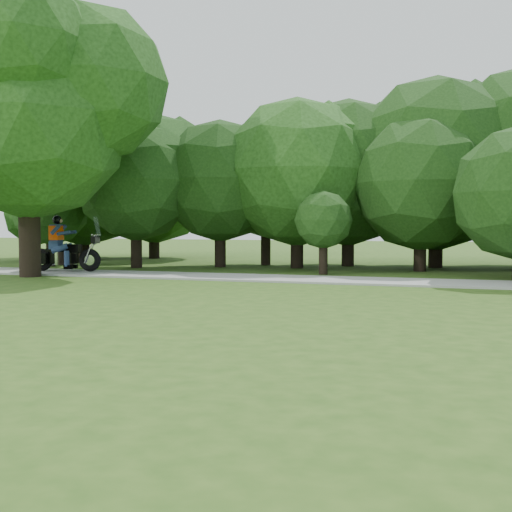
# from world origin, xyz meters

# --- Properties ---
(ground) EXTENTS (100.00, 100.00, 0.00)m
(ground) POSITION_xyz_m (0.00, 0.00, 0.00)
(ground) COLOR #2B4E16
(ground) RESTS_ON ground
(walkway) EXTENTS (60.00, 2.20, 0.06)m
(walkway) POSITION_xyz_m (0.00, 8.00, 0.03)
(walkway) COLOR gray
(walkway) RESTS_ON ground
(tree_line) EXTENTS (39.52, 12.54, 7.72)m
(tree_line) POSITION_xyz_m (0.59, 14.47, 3.65)
(tree_line) COLOR black
(tree_line) RESTS_ON ground
(big_tree_west) EXTENTS (8.64, 6.56, 9.96)m
(big_tree_west) POSITION_xyz_m (-10.54, 6.85, 5.76)
(big_tree_west) COLOR black
(big_tree_west) RESTS_ON ground
(touring_motorcycle) EXTENTS (2.53, 1.06, 1.93)m
(touring_motorcycle) POSITION_xyz_m (-10.46, 8.12, 0.76)
(touring_motorcycle) COLOR black
(touring_motorcycle) RESTS_ON walkway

